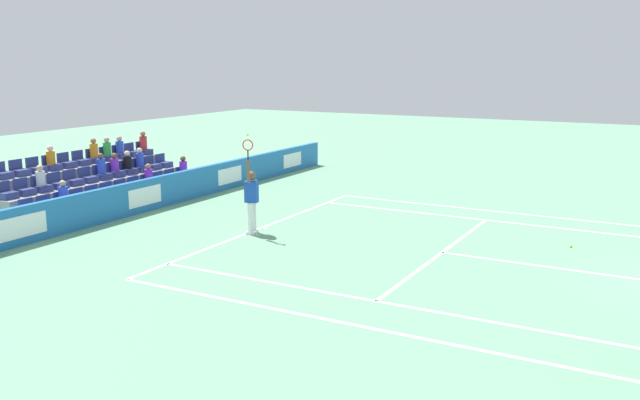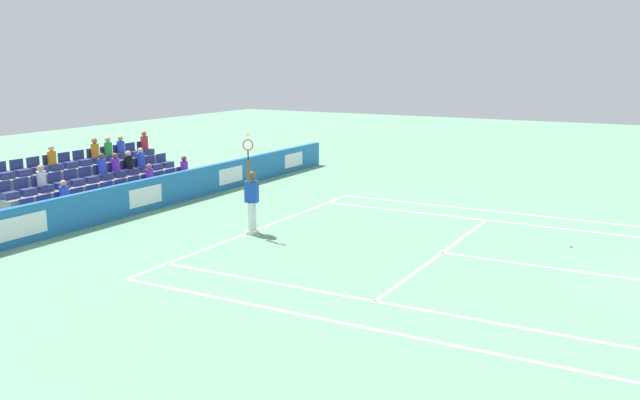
% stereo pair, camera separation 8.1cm
% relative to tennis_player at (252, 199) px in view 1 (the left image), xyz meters
% --- Properties ---
extents(line_baseline, '(10.97, 0.10, 0.01)m').
position_rel_tennis_player_xyz_m(line_baseline, '(-0.67, -0.13, -0.99)').
color(line_baseline, white).
rests_on(line_baseline, ground).
extents(line_service, '(8.23, 0.10, 0.01)m').
position_rel_tennis_player_xyz_m(line_service, '(-0.67, 5.36, -0.99)').
color(line_service, white).
rests_on(line_service, ground).
extents(line_centre_service, '(0.10, 6.40, 0.01)m').
position_rel_tennis_player_xyz_m(line_centre_service, '(-0.67, 8.56, -0.99)').
color(line_centre_service, white).
rests_on(line_centre_service, ground).
extents(line_singles_sideline_left, '(0.10, 11.89, 0.01)m').
position_rel_tennis_player_xyz_m(line_singles_sideline_left, '(3.44, 5.82, -0.99)').
color(line_singles_sideline_left, white).
rests_on(line_singles_sideline_left, ground).
extents(line_singles_sideline_right, '(0.10, 11.89, 0.01)m').
position_rel_tennis_player_xyz_m(line_singles_sideline_right, '(-4.79, 5.82, -0.99)').
color(line_singles_sideline_right, white).
rests_on(line_singles_sideline_right, ground).
extents(line_doubles_sideline_left, '(0.10, 11.89, 0.01)m').
position_rel_tennis_player_xyz_m(line_doubles_sideline_left, '(4.81, 5.82, -0.99)').
color(line_doubles_sideline_left, white).
rests_on(line_doubles_sideline_left, ground).
extents(line_doubles_sideline_right, '(0.10, 11.89, 0.01)m').
position_rel_tennis_player_xyz_m(line_doubles_sideline_right, '(-6.16, 5.82, -0.99)').
color(line_doubles_sideline_right, white).
rests_on(line_doubles_sideline_right, ground).
extents(line_centre_mark, '(0.10, 0.20, 0.01)m').
position_rel_tennis_player_xyz_m(line_centre_mark, '(-0.67, -0.03, -0.99)').
color(line_centre_mark, white).
rests_on(line_centre_mark, ground).
extents(sponsor_barrier, '(23.09, 0.22, 1.04)m').
position_rel_tennis_player_xyz_m(sponsor_barrier, '(-0.67, -4.68, -0.47)').
color(sponsor_barrier, '#1E66AD').
rests_on(sponsor_barrier, ground).
extents(tennis_player, '(0.54, 0.41, 2.85)m').
position_rel_tennis_player_xyz_m(tennis_player, '(0.00, 0.00, 0.00)').
color(tennis_player, white).
rests_on(tennis_player, ground).
extents(stadium_stand, '(7.44, 2.85, 2.15)m').
position_rel_tennis_player_xyz_m(stadium_stand, '(-0.70, -6.99, -0.44)').
color(stadium_stand, gray).
rests_on(stadium_stand, ground).
extents(loose_tennis_ball, '(0.07, 0.07, 0.07)m').
position_rel_tennis_player_xyz_m(loose_tennis_ball, '(-2.76, 8.16, -0.96)').
color(loose_tennis_ball, '#D1E533').
rests_on(loose_tennis_ball, ground).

